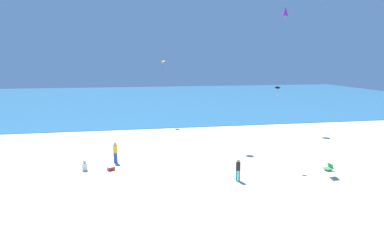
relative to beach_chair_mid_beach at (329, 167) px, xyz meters
The scene contains 10 objects.
ground_plane 10.34m from the beach_chair_mid_beach, 169.32° to the left, with size 120.00×120.00×0.00m, color beige.
ocean_water 47.34m from the beach_chair_mid_beach, 102.39° to the left, with size 120.00×60.00×0.05m, color teal.
beach_chair_mid_beach is the anchor object (origin of this frame).
cooler_box 15.69m from the beach_chair_mid_beach, 169.80° to the left, with size 0.58×0.52×0.27m.
person_0 15.86m from the beach_chair_mid_beach, 163.79° to the left, with size 0.47×0.47×1.66m.
person_1 17.58m from the beach_chair_mid_beach, 169.83° to the left, with size 0.46×0.66×0.75m.
person_2 7.15m from the beach_chair_mid_beach, behind, with size 0.34×0.34×1.45m.
kite_orange 23.08m from the beach_chair_mid_beach, 118.02° to the left, with size 0.62×0.73×1.64m.
kite_black 6.79m from the beach_chair_mid_beach, 144.90° to the left, with size 0.39×0.32×1.27m.
kite_purple 20.26m from the beach_chair_mid_beach, 77.16° to the left, with size 0.90×0.98×1.43m.
Camera 1 is at (-3.31, -11.35, 7.76)m, focal length 29.26 mm.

